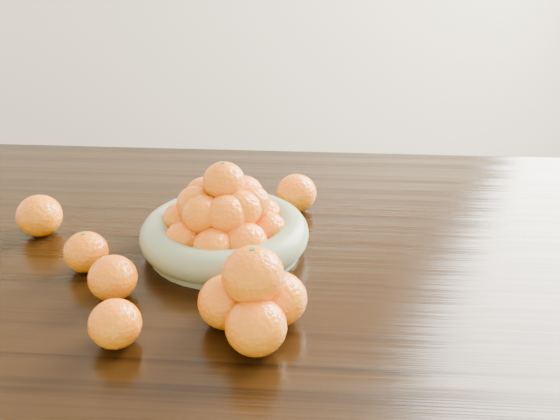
# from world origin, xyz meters

# --- Properties ---
(dining_table) EXTENTS (2.00, 1.00, 0.75)m
(dining_table) POSITION_xyz_m (0.00, 0.00, 0.66)
(dining_table) COLOR black
(dining_table) RESTS_ON ground
(fruit_bowl) EXTENTS (0.31, 0.31, 0.17)m
(fruit_bowl) POSITION_xyz_m (-0.12, -0.03, 0.80)
(fruit_bowl) COLOR gray
(fruit_bowl) RESTS_ON dining_table
(orange_pyramid) EXTENTS (0.16, 0.16, 0.14)m
(orange_pyramid) POSITION_xyz_m (-0.04, -0.27, 0.81)
(orange_pyramid) COLOR #DD6506
(orange_pyramid) RESTS_ON dining_table
(loose_orange_0) EXTENTS (0.08, 0.08, 0.07)m
(loose_orange_0) POSITION_xyz_m (-0.35, -0.12, 0.79)
(loose_orange_0) COLOR #DD6506
(loose_orange_0) RESTS_ON dining_table
(loose_orange_1) EXTENTS (0.08, 0.08, 0.07)m
(loose_orange_1) POSITION_xyz_m (-0.28, -0.20, 0.79)
(loose_orange_1) COLOR #DD6506
(loose_orange_1) RESTS_ON dining_table
(loose_orange_2) EXTENTS (0.08, 0.08, 0.07)m
(loose_orange_2) POSITION_xyz_m (-0.23, -0.31, 0.79)
(loose_orange_2) COLOR #DD6506
(loose_orange_2) RESTS_ON dining_table
(loose_orange_3) EXTENTS (0.09, 0.09, 0.08)m
(loose_orange_3) POSITION_xyz_m (-0.48, 0.01, 0.79)
(loose_orange_3) COLOR #DD6506
(loose_orange_3) RESTS_ON dining_table
(loose_orange_4) EXTENTS (0.08, 0.08, 0.08)m
(loose_orange_4) POSITION_xyz_m (0.00, 0.15, 0.79)
(loose_orange_4) COLOR #DD6506
(loose_orange_4) RESTS_ON dining_table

